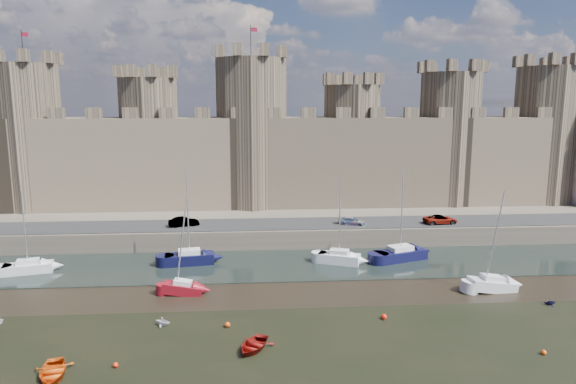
# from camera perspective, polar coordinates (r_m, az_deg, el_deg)

# --- Properties ---
(ground) EXTENTS (160.00, 160.00, 0.00)m
(ground) POSITION_cam_1_polar(r_m,az_deg,el_deg) (38.61, -6.67, -19.27)
(ground) COLOR black
(ground) RESTS_ON ground
(water_channel) EXTENTS (160.00, 12.00, 0.08)m
(water_channel) POSITION_cam_1_polar(r_m,az_deg,el_deg) (60.68, -5.71, -8.14)
(water_channel) COLOR black
(water_channel) RESTS_ON ground
(quay) EXTENTS (160.00, 60.00, 2.50)m
(quay) POSITION_cam_1_polar(r_m,az_deg,el_deg) (95.33, -5.17, -0.74)
(quay) COLOR #4C443A
(quay) RESTS_ON ground
(road) EXTENTS (160.00, 7.00, 0.10)m
(road) POSITION_cam_1_polar(r_m,az_deg,el_deg) (69.63, -5.53, -3.63)
(road) COLOR black
(road) RESTS_ON quay
(castle) EXTENTS (108.50, 11.00, 29.00)m
(castle) POSITION_cam_1_polar(r_m,az_deg,el_deg) (82.03, -5.86, 4.87)
(castle) COLOR #42382B
(castle) RESTS_ON quay
(car_1) EXTENTS (4.19, 2.52, 1.30)m
(car_1) POSITION_cam_1_polar(r_m,az_deg,el_deg) (69.65, -11.50, -3.27)
(car_1) COLOR gray
(car_1) RESTS_ON quay
(car_2) EXTENTS (3.94, 2.61, 1.06)m
(car_2) POSITION_cam_1_polar(r_m,az_deg,el_deg) (69.67, 7.12, -3.25)
(car_2) COLOR gray
(car_2) RESTS_ON quay
(car_3) EXTENTS (4.76, 2.57, 1.27)m
(car_3) POSITION_cam_1_polar(r_m,az_deg,el_deg) (72.72, 16.57, -2.95)
(car_3) COLOR gray
(car_3) RESTS_ON quay
(sailboat_0) EXTENTS (5.44, 3.15, 9.57)m
(sailboat_0) POSITION_cam_1_polar(r_m,az_deg,el_deg) (64.56, -26.92, -7.42)
(sailboat_0) COLOR silver
(sailboat_0) RESTS_ON ground
(sailboat_1) EXTENTS (5.86, 2.95, 11.25)m
(sailboat_1) POSITION_cam_1_polar(r_m,az_deg,el_deg) (61.73, -10.90, -7.16)
(sailboat_1) COLOR black
(sailboat_1) RESTS_ON ground
(sailboat_2) EXTENTS (5.20, 3.57, 10.46)m
(sailboat_2) POSITION_cam_1_polar(r_m,az_deg,el_deg) (61.22, 5.70, -7.20)
(sailboat_2) COLOR white
(sailboat_2) RESTS_ON ground
(sailboat_3) EXTENTS (6.79, 4.47, 11.10)m
(sailboat_3) POSITION_cam_1_polar(r_m,az_deg,el_deg) (63.63, 12.37, -6.71)
(sailboat_3) COLOR black
(sailboat_3) RESTS_ON ground
(sailboat_4) EXTENTS (4.01, 1.84, 9.12)m
(sailboat_4) POSITION_cam_1_polar(r_m,az_deg,el_deg) (52.80, -11.60, -10.35)
(sailboat_4) COLOR maroon
(sailboat_4) RESTS_ON ground
(sailboat_5) EXTENTS (4.91, 2.25, 10.30)m
(sailboat_5) POSITION_cam_1_polar(r_m,az_deg,el_deg) (56.47, 21.71, -9.46)
(sailboat_5) COLOR silver
(sailboat_5) RESTS_ON ground
(dinghy_0) EXTENTS (3.47, 4.25, 0.77)m
(dinghy_0) POSITION_cam_1_polar(r_m,az_deg,el_deg) (40.98, -24.72, -17.73)
(dinghy_0) COLOR #D64C0C
(dinghy_0) RESTS_ON ground
(dinghy_3) EXTENTS (1.68, 1.55, 0.72)m
(dinghy_3) POSITION_cam_1_polar(r_m,az_deg,el_deg) (46.34, -13.76, -13.82)
(dinghy_3) COLOR silver
(dinghy_3) RESTS_ON ground
(dinghy_4) EXTENTS (3.87, 4.34, 0.74)m
(dinghy_4) POSITION_cam_1_polar(r_m,az_deg,el_deg) (41.24, -3.89, -16.63)
(dinghy_4) COLOR maroon
(dinghy_4) RESTS_ON ground
(dinghy_7) EXTENTS (1.21, 1.09, 0.57)m
(dinghy_7) POSITION_cam_1_polar(r_m,az_deg,el_deg) (55.07, 27.09, -10.85)
(dinghy_7) COLOR black
(dinghy_7) RESTS_ON ground
(buoy_0) EXTENTS (0.39, 0.39, 0.39)m
(buoy_0) POSITION_cam_1_polar(r_m,az_deg,el_deg) (40.79, -18.60, -17.75)
(buoy_0) COLOR red
(buoy_0) RESTS_ON ground
(buoy_1) EXTENTS (0.47, 0.47, 0.47)m
(buoy_1) POSITION_cam_1_polar(r_m,az_deg,el_deg) (45.13, -6.75, -14.43)
(buoy_1) COLOR #F2450A
(buoy_1) RESTS_ON ground
(buoy_3) EXTENTS (0.50, 0.50, 0.50)m
(buoy_3) POSITION_cam_1_polar(r_m,az_deg,el_deg) (47.09, 10.63, -13.45)
(buoy_3) COLOR #FA1E0B
(buoy_3) RESTS_ON ground
(buoy_5) EXTENTS (0.39, 0.39, 0.39)m
(buoy_5) POSITION_cam_1_polar(r_m,az_deg,el_deg) (44.90, 26.54, -15.65)
(buoy_5) COLOR #FF4E0B
(buoy_5) RESTS_ON ground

